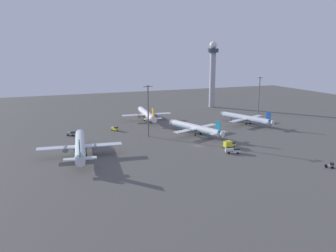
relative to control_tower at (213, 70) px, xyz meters
The scene contains 13 objects.
ground_plane 112.42m from the control_tower, 121.85° to the right, with size 416.00×416.00×0.00m, color #56544F.
control_tower is the anchor object (origin of this frame).
airplane_near_gate 142.62m from the control_tower, 141.40° to the right, with size 34.66×44.42×11.39m.
airplane_far_stand 91.84m from the control_tower, 124.02° to the right, with size 28.47×36.15×9.59m.
airplane_mid_apron 66.89m from the control_tower, 99.58° to the right, with size 28.07×35.63×9.48m.
airplane_terminal_side 72.50m from the control_tower, 155.01° to the right, with size 31.10×39.91×10.23m.
maintenance_van 103.34m from the control_tower, 150.47° to the right, with size 3.56×4.58×2.25m.
catering_truck 112.84m from the control_tower, 114.43° to the right, with size 5.92×3.10×3.05m.
baggage_tractor 124.87m from the control_tower, 154.74° to the right, with size 4.57×3.71×2.25m.
pushback_tug 141.79m from the control_tower, 99.87° to the right, with size 3.52×3.34×2.05m.
fuel_truck 121.54m from the control_tower, 114.15° to the right, with size 6.64×3.80×2.35m.
apron_light_central 101.00m from the control_tower, 137.26° to the right, with size 4.80×0.90×26.26m.
apron_light_east 41.63m from the control_tower, 63.64° to the right, with size 4.80×0.90×25.38m.
Camera 1 is at (-66.66, -132.83, 43.39)m, focal length 35.60 mm.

